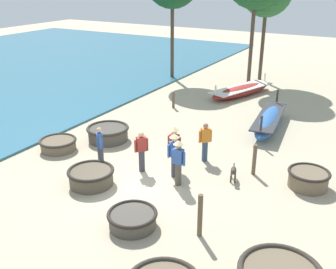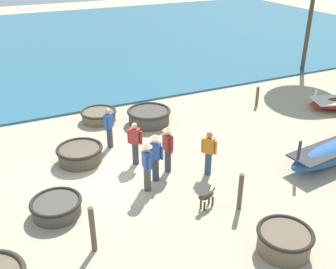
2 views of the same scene
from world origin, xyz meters
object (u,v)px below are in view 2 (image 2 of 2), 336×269
Objects in this scene: fisherman_standing_right at (147,164)px; fisherman_hauling at (168,146)px; fisherman_crouching at (135,142)px; fisherman_by_coracle at (109,127)px; fisherman_standing_left at (155,154)px; coracle_beside_post at (99,115)px; mooring_post_inland at (257,96)px; coracle_weathered at (284,240)px; mooring_post_shoreline at (240,192)px; fisherman_with_hat at (209,152)px; coracle_tilted at (56,207)px; coracle_nearest at (80,154)px; mooring_post_mid_beach at (93,229)px; coracle_upturned at (149,116)px; dog at (206,197)px.

fisherman_standing_right is 1.29m from fisherman_hauling.
fisherman_crouching is 1.63m from fisherman_by_coracle.
fisherman_by_coracle is at bearing -167.42° from fisherman_standing_left.
coracle_beside_post is 7.40m from mooring_post_inland.
coracle_weathered is 4.49m from fisherman_standing_right.
fisherman_with_hat is at bearing 176.16° from mooring_post_shoreline.
coracle_weathered reaches higher than coracle_tilted.
coracle_nearest is 4.60m from mooring_post_mid_beach.
mooring_post_inland is at bearing 97.72° from fisherman_by_coracle.
fisherman_by_coracle reaches higher than coracle_weathered.
fisherman_with_hat is (1.66, 1.93, 0.00)m from fisherman_crouching.
coracle_weathered is 7.54m from fisherman_by_coracle.
coracle_weathered reaches higher than coracle_nearest.
coracle_nearest is 7.46m from coracle_weathered.
mooring_post_shoreline is (2.01, 4.85, 0.32)m from coracle_tilted.
coracle_weathered is 4.68m from fisherman_standing_left.
coracle_beside_post is 5.37m from fisherman_standing_left.
coracle_upturned is 4.47m from fisherman_standing_left.
fisherman_standing_right reaches higher than coracle_tilted.
mooring_post_mid_beach reaches higher than mooring_post_shoreline.
coracle_beside_post reaches higher than coracle_tilted.
fisherman_with_hat is 2.04m from mooring_post_shoreline.
mooring_post_inland reaches higher than coracle_upturned.
coracle_beside_post is at bearing -121.83° from coracle_upturned.
mooring_post_inland is (-1.62, 8.84, 0.14)m from coracle_nearest.
fisherman_hauling is (-0.74, -1.13, 0.12)m from fisherman_with_hat.
mooring_post_inland is at bearing 112.76° from coracle_tilted.
fisherman_crouching is at bearing -170.51° from fisherman_standing_left.
coracle_upturned is 1.11× the size of fisherman_standing_right.
fisherman_crouching is at bearing 1.83° from coracle_beside_post.
mooring_post_mid_beach is 1.12× the size of mooring_post_shoreline.
fisherman_hauling reaches higher than fisherman_with_hat.
mooring_post_mid_beach reaches higher than coracle_nearest.
mooring_post_mid_beach reaches higher than mooring_post_inland.
fisherman_by_coracle is at bearing -153.84° from fisherman_hauling.
fisherman_standing_right is (4.57, -1.98, 0.62)m from coracle_upturned.
fisherman_with_hat is (-3.94, 0.12, 0.51)m from coracle_weathered.
fisherman_standing_left reaches higher than fisherman_by_coracle.
coracle_tilted is 0.88× the size of fisherman_standing_right.
coracle_tilted is at bearing -27.02° from coracle_beside_post.
coracle_tilted is (5.74, -2.92, -0.00)m from coracle_beside_post.
fisherman_crouching is 1.69m from fisherman_standing_right.
fisherman_standing_left is 1.06× the size of fisherman_with_hat.
coracle_tilted is 4.30m from dog.
fisherman_standing_left is at bearing 131.71° from fisherman_standing_right.
fisherman_crouching is at bearing -69.95° from mooring_post_inland.
coracle_tilted is at bearing -46.28° from coracle_upturned.
fisherman_with_hat reaches higher than mooring_post_shoreline.
coracle_beside_post is 1.05× the size of coracle_tilted.
mooring_post_mid_beach is (0.32, -3.44, 0.28)m from dog.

